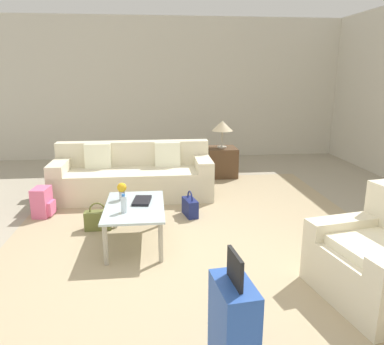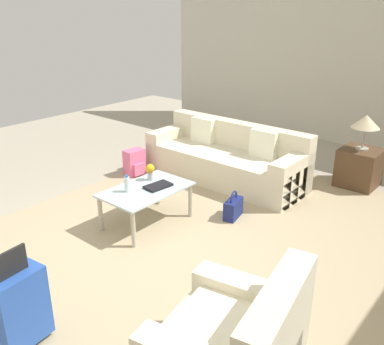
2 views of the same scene
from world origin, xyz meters
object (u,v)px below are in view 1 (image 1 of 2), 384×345
at_px(couch, 134,177).
at_px(table_lamp, 222,127).
at_px(coffee_table_book, 142,201).
at_px(coffee_table, 135,211).
at_px(water_bottle, 124,204).
at_px(side_table, 222,162).
at_px(flower_vase, 122,190).
at_px(backpack_pink, 43,203).
at_px(handbag_olive, 98,220).
at_px(handbag_navy, 190,207).
at_px(suitcase_blue, 233,325).

xyz_separation_m(couch, table_lamp, (-1.01, 1.60, 0.65)).
height_order(couch, coffee_table_book, couch).
distance_m(coffee_table, water_bottle, 0.27).
bearing_deg(side_table, table_lamp, 0.00).
distance_m(flower_vase, side_table, 3.08).
bearing_deg(water_bottle, backpack_pink, -135.22).
bearing_deg(couch, coffee_table_book, 6.15).
relative_size(handbag_olive, backpack_pink, 0.89).
bearing_deg(coffee_table_book, couch, -167.27).
height_order(water_bottle, handbag_navy, water_bottle).
distance_m(water_bottle, suitcase_blue, 1.98).
height_order(couch, handbag_navy, couch).
distance_m(water_bottle, side_table, 3.41).
bearing_deg(water_bottle, table_lamp, 151.93).
relative_size(suitcase_blue, handbag_olive, 2.37).
bearing_deg(side_table, backpack_pink, -57.15).
bearing_deg(water_bottle, flower_vase, -173.21).
bearing_deg(coffee_table_book, table_lamp, 158.66).
relative_size(water_bottle, backpack_pink, 0.51).
bearing_deg(coffee_table, handbag_olive, -132.72).
bearing_deg(flower_vase, backpack_pink, -124.35).
bearing_deg(backpack_pink, handbag_olive, 55.58).
bearing_deg(handbag_navy, couch, -141.22).
bearing_deg(handbag_olive, coffee_table, 47.28).
distance_m(coffee_table, handbag_navy, 1.09).
distance_m(couch, flower_vase, 1.60).
height_order(water_bottle, flower_vase, flower_vase).
xyz_separation_m(handbag_navy, handbag_olive, (0.34, -1.19, 0.00)).
relative_size(flower_vase, backpack_pink, 0.51).
bearing_deg(coffee_table, backpack_pink, -127.76).
distance_m(couch, handbag_olive, 1.41).
bearing_deg(backpack_pink, coffee_table, 52.24).
bearing_deg(coffee_table_book, water_bottle, -22.78).
bearing_deg(suitcase_blue, side_table, 170.54).
height_order(coffee_table_book, handbag_navy, coffee_table_book).
xyz_separation_m(flower_vase, handbag_olive, (-0.23, -0.33, -0.45)).
height_order(flower_vase, suitcase_blue, suitcase_blue).
bearing_deg(table_lamp, handbag_navy, -21.68).
distance_m(side_table, suitcase_blue, 4.87).
relative_size(side_table, backpack_pink, 1.38).
relative_size(coffee_table, handbag_olive, 2.92).
height_order(coffee_table, handbag_olive, coffee_table).
bearing_deg(table_lamp, coffee_table_book, -27.92).
bearing_deg(coffee_table, couch, -176.80).
distance_m(water_bottle, flower_vase, 0.42).
height_order(coffee_table, suitcase_blue, suitcase_blue).
xyz_separation_m(couch, flower_vase, (1.57, -0.05, 0.29)).
height_order(water_bottle, suitcase_blue, suitcase_blue).
distance_m(flower_vase, handbag_olive, 0.61).
height_order(couch, water_bottle, couch).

